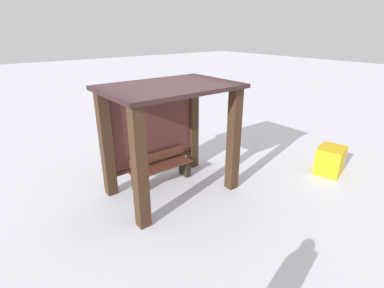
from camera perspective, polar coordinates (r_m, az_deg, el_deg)
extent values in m
plane|color=white|center=(6.55, -3.81, -8.88)|extent=(60.00, 60.00, 0.00)
cube|color=#3D2818|center=(4.99, -10.14, -4.93)|extent=(0.21, 0.21, 2.23)
cube|color=#3D2818|center=(6.23, 8.09, 0.68)|extent=(0.21, 0.21, 2.23)
cube|color=#3D2818|center=(6.18, -16.34, -0.19)|extent=(0.21, 0.21, 2.23)
cube|color=#3D2818|center=(7.21, 0.12, 3.84)|extent=(0.21, 0.21, 2.23)
cube|color=#301C1D|center=(5.74, -4.38, 11.05)|extent=(2.60, 1.78, 0.08)
cube|color=#512723|center=(6.58, -7.54, 3.16)|extent=(2.01, 0.08, 1.58)
cube|color=#3D2818|center=(6.87, -7.11, -3.60)|extent=(2.01, 0.06, 0.08)
cube|color=#582C1E|center=(6.66, -5.86, -4.41)|extent=(1.48, 0.38, 0.04)
cube|color=#582C1E|center=(6.70, -6.70, -2.36)|extent=(1.40, 0.04, 0.20)
cube|color=black|center=(7.07, -1.41, -4.61)|extent=(0.12, 0.32, 0.39)
cube|color=black|center=(6.48, -10.59, -7.59)|extent=(0.12, 0.32, 0.39)
cube|color=yellow|center=(7.88, 25.29, -2.87)|extent=(0.81, 0.71, 0.66)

